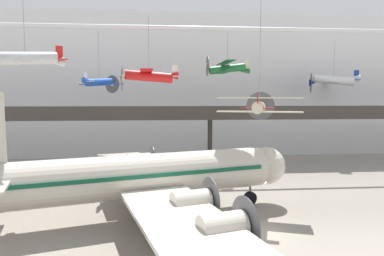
# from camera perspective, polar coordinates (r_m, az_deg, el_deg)

# --- Properties ---
(ground_plane) EXTENTS (260.00, 260.00, 0.00)m
(ground_plane) POSITION_cam_1_polar(r_m,az_deg,el_deg) (27.45, 10.95, -16.74)
(ground_plane) COLOR gray
(hangar_back_wall) EXTENTS (140.00, 3.00, 24.34)m
(hangar_back_wall) POSITION_cam_1_polar(r_m,az_deg,el_deg) (60.12, 1.90, 7.06)
(hangar_back_wall) COLOR white
(hangar_back_wall) RESTS_ON ground
(mezzanine_walkway) EXTENTS (110.00, 3.20, 8.92)m
(mezzanine_walkway) POSITION_cam_1_polar(r_m,az_deg,el_deg) (50.67, 3.17, 1.89)
(mezzanine_walkway) COLOR #38332D
(mezzanine_walkway) RESTS_ON ground
(ceiling_truss_beam) EXTENTS (120.00, 0.60, 0.60)m
(ceiling_truss_beam) POSITION_cam_1_polar(r_m,az_deg,el_deg) (47.81, 3.90, 16.22)
(ceiling_truss_beam) COLOR silver
(airliner_silver_main) EXTENTS (28.38, 32.94, 10.55)m
(airliner_silver_main) POSITION_cam_1_polar(r_m,az_deg,el_deg) (28.90, -9.09, -8.05)
(airliner_silver_main) COLOR beige
(airliner_silver_main) RESTS_ON ground
(suspended_plane_blue_trainer) EXTENTS (6.61, 5.99, 8.23)m
(suspended_plane_blue_trainer) POSITION_cam_1_polar(r_m,az_deg,el_deg) (48.40, -15.17, 7.35)
(suspended_plane_blue_trainer) COLOR #1E4CAD
(suspended_plane_cream_biplane) EXTENTS (7.76, 6.60, 10.91)m
(suspended_plane_cream_biplane) POSITION_cam_1_polar(r_m,az_deg,el_deg) (31.86, 11.13, 3.51)
(suspended_plane_cream_biplane) COLOR beige
(suspended_plane_green_biplane) EXTENTS (6.21, 7.59, 5.95)m
(suspended_plane_green_biplane) POSITION_cam_1_polar(r_m,az_deg,el_deg) (48.40, 5.86, 9.86)
(suspended_plane_green_biplane) COLOR #1E6B33
(suspended_plane_red_highwing) EXTENTS (6.46, 7.92, 8.16)m
(suspended_plane_red_highwing) POSITION_cam_1_polar(r_m,az_deg,el_deg) (38.30, -7.18, 8.61)
(suspended_plane_red_highwing) COLOR red
(suspended_plane_silver_racer) EXTENTS (6.58, 7.23, 6.73)m
(suspended_plane_silver_racer) POSITION_cam_1_polar(r_m,az_deg,el_deg) (32.79, -26.04, 10.38)
(suspended_plane_silver_racer) COLOR silver
(suspended_plane_white_twin) EXTENTS (7.91, 9.30, 8.14)m
(suspended_plane_white_twin) POSITION_cam_1_polar(r_m,az_deg,el_deg) (60.32, 22.52, 7.35)
(suspended_plane_white_twin) COLOR silver
(info_sign_pedestal) EXTENTS (0.36, 0.72, 1.24)m
(info_sign_pedestal) POSITION_cam_1_polar(r_m,az_deg,el_deg) (28.87, 8.59, -14.61)
(info_sign_pedestal) COLOR #4C4C51
(info_sign_pedestal) RESTS_ON ground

